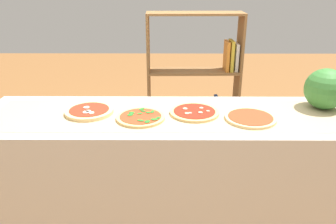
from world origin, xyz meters
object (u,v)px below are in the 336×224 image
pizza_spinach_1 (141,117)px  pizza_plain_3 (250,118)px  watermelon (326,89)px  bookshelf (203,108)px  pizza_mozzarella_0 (89,111)px  pizza_mushroom_2 (194,112)px

pizza_spinach_1 → pizza_plain_3: 0.65m
watermelon → bookshelf: 1.14m
pizza_mozzarella_0 → pizza_spinach_1: 0.34m
watermelon → pizza_plain_3: bearing=-159.4°
pizza_mushroom_2 → pizza_plain_3: bearing=-15.2°
pizza_mozzarella_0 → watermelon: bearing=3.6°
pizza_spinach_1 → pizza_mozzarella_0: bearing=164.8°
watermelon → pizza_spinach_1: bearing=-171.1°
pizza_mozzarella_0 → pizza_spinach_1: size_ratio=1.03×
pizza_mozzarella_0 → watermelon: 1.48m
pizza_mozzarella_0 → pizza_mushroom_2: size_ratio=0.98×
pizza_plain_3 → bookshelf: bearing=100.4°
bookshelf → pizza_spinach_1: bearing=-115.7°
pizza_mushroom_2 → pizza_mozzarella_0: bearing=179.4°
pizza_spinach_1 → watermelon: (1.15, 0.18, 0.12)m
pizza_mushroom_2 → pizza_plain_3: size_ratio=1.01×
pizza_mushroom_2 → watermelon: size_ratio=1.17×
pizza_plain_3 → pizza_spinach_1: bearing=179.4°
bookshelf → pizza_mushroom_2: bearing=-99.2°
pizza_mozzarella_0 → pizza_spinach_1: bearing=-15.2°
pizza_plain_3 → watermelon: 0.55m
pizza_mushroom_2 → watermelon: 0.84m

